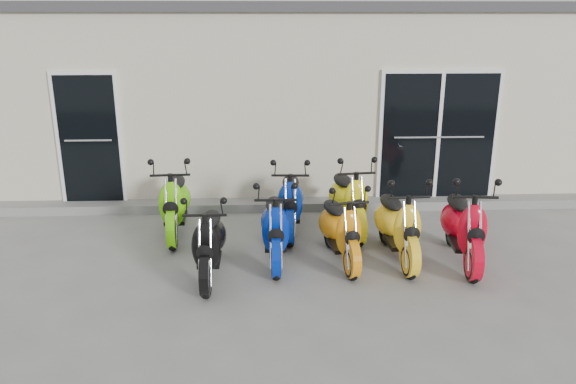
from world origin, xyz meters
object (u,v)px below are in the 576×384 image
scooter_back_green (174,194)px  scooter_back_yellow (349,192)px  scooter_front_red (464,217)px  scooter_back_blue (290,193)px  scooter_front_black (209,233)px  scooter_front_blue (275,218)px  scooter_front_orange_b (398,216)px  scooter_front_orange_a (340,221)px

scooter_back_green → scooter_back_yellow: scooter_back_green is taller
scooter_back_green → scooter_back_yellow: size_ratio=1.01×
scooter_front_red → scooter_back_blue: size_ratio=1.04×
scooter_back_green → scooter_front_black: bearing=-70.0°
scooter_front_blue → scooter_front_red: scooter_front_red is taller
scooter_front_orange_b → scooter_back_yellow: (-0.50, 1.06, 0.01)m
scooter_front_orange_a → scooter_back_green: 2.56m
scooter_front_black → scooter_front_blue: 0.95m
scooter_front_blue → scooter_front_red: 2.47m
scooter_front_black → scooter_front_orange_b: scooter_front_orange_b is taller
scooter_back_green → scooter_back_blue: size_ratio=1.04×
scooter_front_orange_b → scooter_back_green: scooter_back_green is taller
scooter_front_red → scooter_back_green: size_ratio=1.00×
scooter_front_blue → scooter_front_orange_b: size_ratio=0.97×
scooter_front_orange_b → scooter_back_blue: (-1.37, 1.08, -0.00)m
scooter_front_blue → scooter_front_orange_a: (0.85, -0.07, -0.02)m
scooter_back_blue → scooter_back_yellow: (0.87, -0.02, 0.02)m
scooter_front_orange_b → scooter_front_black: bearing=-173.7°
scooter_front_black → scooter_back_yellow: scooter_back_yellow is taller
scooter_front_orange_b → scooter_front_red: 0.85m
scooter_front_orange_a → scooter_front_red: size_ratio=0.91×
scooter_back_blue → scooter_front_red: bearing=-25.2°
scooter_front_black → scooter_front_red: scooter_front_red is taller
scooter_front_red → scooter_front_blue: bearing=-177.7°
scooter_back_green → scooter_back_blue: 1.72m
scooter_front_blue → scooter_back_green: (-1.47, 1.01, 0.04)m
scooter_front_black → scooter_back_green: 1.59m
scooter_front_black → scooter_front_orange_b: (2.45, 0.42, 0.03)m
scooter_front_blue → scooter_front_orange_b: (1.62, -0.04, 0.02)m
scooter_back_green → scooter_back_yellow: bearing=-3.3°
scooter_front_blue → scooter_front_red: size_ratio=0.94×
scooter_front_red → scooter_back_blue: (-2.22, 1.20, -0.03)m
scooter_front_blue → scooter_front_black: bearing=-151.2°
scooter_front_orange_a → scooter_front_orange_b: bearing=-5.4°
scooter_front_blue → scooter_front_orange_a: 0.86m
scooter_back_yellow → scooter_front_orange_a: bearing=-109.8°
scooter_front_orange_b → scooter_back_yellow: size_ratio=0.98×
scooter_back_blue → scooter_back_yellow: size_ratio=0.98×
scooter_front_orange_a → scooter_front_red: bearing=-11.1°
scooter_front_orange_b → scooter_front_red: scooter_front_red is taller
scooter_front_blue → scooter_front_orange_a: size_ratio=1.04×
scooter_front_orange_a → scooter_back_blue: bearing=110.2°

